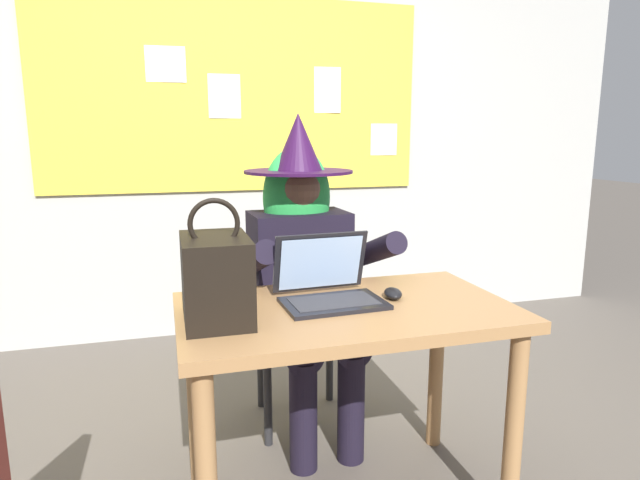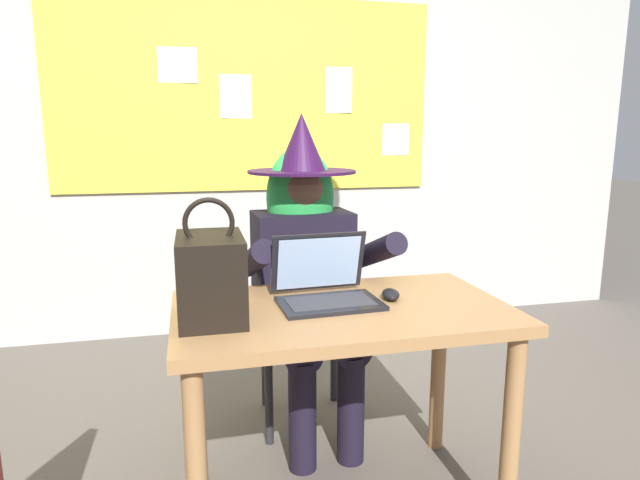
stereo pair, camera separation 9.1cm
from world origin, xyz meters
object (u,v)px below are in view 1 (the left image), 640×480
(person_costumed, at_px, (303,257))
(laptop, at_px, (328,287))
(desk_main, at_px, (346,339))
(handbag, at_px, (216,277))
(chair_at_desk, at_px, (298,310))
(computer_mouse, at_px, (393,293))

(person_costumed, height_order, laptop, person_costumed)
(desk_main, relative_size, handbag, 2.94)
(desk_main, bearing_deg, person_costumed, 90.59)
(handbag, bearing_deg, chair_at_desk, 58.94)
(desk_main, bearing_deg, computer_mouse, 11.82)
(handbag, bearing_deg, computer_mouse, 5.33)
(laptop, relative_size, handbag, 0.93)
(chair_at_desk, height_order, person_costumed, person_costumed)
(chair_at_desk, bearing_deg, desk_main, 4.95)
(desk_main, distance_m, laptop, 0.19)
(computer_mouse, distance_m, handbag, 0.62)
(desk_main, xyz_separation_m, computer_mouse, (0.19, 0.04, 0.13))
(desk_main, relative_size, laptop, 3.15)
(desk_main, relative_size, person_costumed, 0.80)
(desk_main, height_order, computer_mouse, computer_mouse)
(desk_main, height_order, chair_at_desk, chair_at_desk)
(desk_main, relative_size, computer_mouse, 10.67)
(chair_at_desk, distance_m, person_costumed, 0.30)
(chair_at_desk, xyz_separation_m, handbag, (-0.42, -0.70, 0.37))
(person_costumed, bearing_deg, handbag, -38.84)
(computer_mouse, bearing_deg, person_costumed, 122.80)
(computer_mouse, bearing_deg, desk_main, -155.57)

